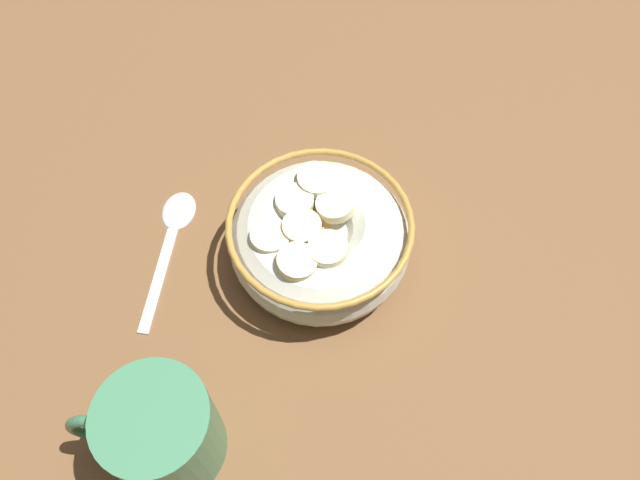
% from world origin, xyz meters
% --- Properties ---
extents(ground_plane, '(1.23, 1.23, 0.02)m').
position_xyz_m(ground_plane, '(0.00, 0.00, -0.01)').
color(ground_plane, brown).
extents(cereal_bowl, '(0.16, 0.16, 0.07)m').
position_xyz_m(cereal_bowl, '(0.00, 0.00, 0.03)').
color(cereal_bowl, beige).
rests_on(cereal_bowl, ground_plane).
extents(spoon, '(0.04, 0.15, 0.01)m').
position_xyz_m(spoon, '(0.14, -0.02, 0.00)').
color(spoon, silver).
rests_on(spoon, ground_plane).
extents(coffee_mug, '(0.11, 0.08, 0.09)m').
position_xyz_m(coffee_mug, '(0.11, 0.18, 0.05)').
color(coffee_mug, '#3F7F59').
rests_on(coffee_mug, ground_plane).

